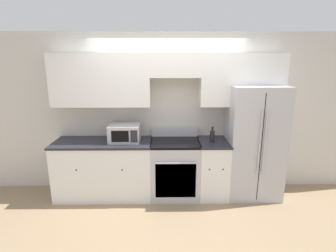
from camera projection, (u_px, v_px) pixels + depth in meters
The scene contains 8 objects.
ground_plane at pixel (168, 204), 4.07m from camera, with size 12.00×12.00×0.00m, color #937A5B.
wall_back at pixel (167, 100), 4.24m from camera, with size 8.00×0.39×2.60m.
lower_cabinets_left at pixel (104, 169), 4.24m from camera, with size 1.54×0.64×0.92m.
lower_cabinets_right at pixel (212, 168), 4.26m from camera, with size 0.47×0.64×0.92m.
oven_range at pixel (175, 168), 4.25m from camera, with size 0.77×0.65×1.08m.
refrigerator at pixel (253, 141), 4.21m from camera, with size 0.85×0.77×1.80m.
microwave at pixel (125, 133), 4.13m from camera, with size 0.48×0.41×0.27m.
bottle at pixel (212, 136), 4.08m from camera, with size 0.08×0.08×0.25m.
Camera 1 is at (-0.05, -3.63, 2.19)m, focal length 28.00 mm.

